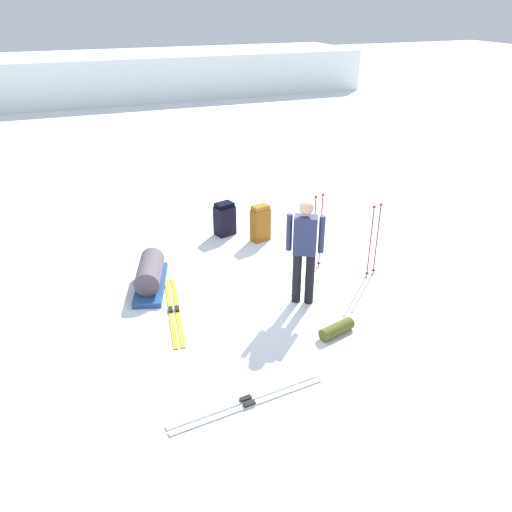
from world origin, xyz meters
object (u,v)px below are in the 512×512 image
object	(u,v)px
ski_pair_far	(248,402)
sleeping_mat_rolled	(337,329)
backpack_large_dark	(225,219)
skier_standing	(305,247)
ski_poles_planted_near	(318,228)
gear_sled	(150,275)
backpack_bright	(260,223)
ski_poles_planted_far	(374,237)
ski_pair_near	(174,310)

from	to	relation	value
ski_pair_far	sleeping_mat_rolled	distance (m)	1.87
ski_pair_far	backpack_large_dark	size ratio (longest dim) A/B	2.97
backpack_large_dark	skier_standing	bearing A→B (deg)	-83.24
skier_standing	sleeping_mat_rolled	world-z (taller)	skier_standing
ski_poles_planted_near	gear_sled	xyz separation A→B (m)	(-2.84, 0.39, -0.54)
backpack_large_dark	sleeping_mat_rolled	world-z (taller)	backpack_large_dark
backpack_large_dark	gear_sled	size ratio (longest dim) A/B	0.47
backpack_bright	gear_sled	distance (m)	2.58
backpack_bright	backpack_large_dark	bearing A→B (deg)	137.26
ski_poles_planted_far	sleeping_mat_rolled	distance (m)	2.03
gear_sled	sleeping_mat_rolled	size ratio (longest dim) A/B	2.62
gear_sled	sleeping_mat_rolled	xyz separation A→B (m)	(2.21, -2.29, -0.13)
ski_pair_far	gear_sled	distance (m)	3.20
ski_poles_planted_far	ski_pair_near	bearing A→B (deg)	178.31
backpack_large_dark	backpack_bright	xyz separation A→B (m)	(0.56, -0.52, 0.03)
skier_standing	gear_sled	size ratio (longest dim) A/B	1.18
ski_poles_planted_far	gear_sled	size ratio (longest dim) A/B	0.90
backpack_large_dark	ski_poles_planted_far	bearing A→B (deg)	-54.28
backpack_bright	ski_poles_planted_far	world-z (taller)	ski_poles_planted_far
backpack_large_dark	sleeping_mat_rolled	distance (m)	3.88
backpack_large_dark	ski_poles_planted_near	distance (m)	2.25
backpack_bright	ski_poles_planted_far	bearing A→B (deg)	-58.00
skier_standing	backpack_bright	distance (m)	2.44
backpack_bright	ski_poles_planted_near	bearing A→B (deg)	-71.08
sleeping_mat_rolled	backpack_large_dark	bearing A→B (deg)	96.11
ski_pair_near	sleeping_mat_rolled	distance (m)	2.48
ski_pair_far	backpack_bright	world-z (taller)	backpack_bright
skier_standing	backpack_large_dark	size ratio (longest dim) A/B	2.54
backpack_bright	ski_poles_planted_near	size ratio (longest dim) A/B	0.53
backpack_bright	gear_sled	size ratio (longest dim) A/B	0.51
ski_poles_planted_far	skier_standing	bearing A→B (deg)	-166.29
ski_pair_far	sleeping_mat_rolled	bearing A→B (deg)	27.02
gear_sled	sleeping_mat_rolled	bearing A→B (deg)	-46.10
backpack_bright	sleeping_mat_rolled	size ratio (longest dim) A/B	1.32
ski_pair_near	ski_pair_far	xyz separation A→B (m)	(0.36, -2.28, -0.00)
ski_pair_far	skier_standing	bearing A→B (deg)	48.83
gear_sled	ski_poles_planted_far	bearing A→B (deg)	-14.95
ski_poles_planted_near	ski_poles_planted_far	distance (m)	0.96
backpack_large_dark	gear_sled	xyz separation A→B (m)	(-1.79, -1.55, -0.10)
gear_sled	ski_pair_near	bearing A→B (deg)	-77.95
ski_poles_planted_near	gear_sled	world-z (taller)	ski_poles_planted_near
ski_poles_planted_near	gear_sled	bearing A→B (deg)	172.26
skier_standing	backpack_bright	bearing A→B (deg)	84.65
ski_pair_far	ski_poles_planted_far	size ratio (longest dim) A/B	1.53
ski_pair_near	backpack_large_dark	bearing A→B (deg)	56.31
skier_standing	gear_sled	distance (m)	2.61
skier_standing	backpack_bright	size ratio (longest dim) A/B	2.34
skier_standing	ski_pair_near	size ratio (longest dim) A/B	0.87
ski_pair_far	ski_poles_planted_far	xyz separation A→B (m)	(3.06, 2.18, 0.71)
skier_standing	backpack_bright	world-z (taller)	skier_standing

